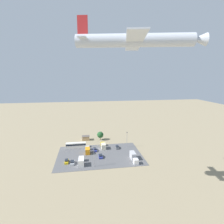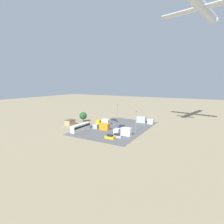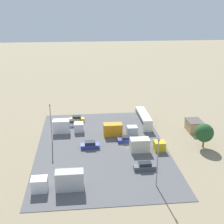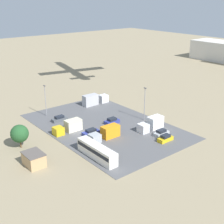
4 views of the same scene
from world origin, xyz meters
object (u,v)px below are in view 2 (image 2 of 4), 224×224
(bus, at_px, (81,127))
(parked_truck_0, at_px, (144,120))
(parked_car_0, at_px, (114,121))
(parked_car_4, at_px, (104,126))
(shed_building, at_px, (70,122))
(airplane, at_px, (202,8))
(parked_car_3, at_px, (117,136))
(parked_car_2, at_px, (122,127))
(parked_truck_2, at_px, (124,131))
(parked_truck_3, at_px, (104,122))
(parked_truck_1, at_px, (102,127))
(parked_car_1, at_px, (110,137))

(bus, distance_m, parked_truck_0, 36.06)
(parked_car_0, xyz_separation_m, parked_car_4, (13.13, 1.64, -0.03))
(shed_building, xyz_separation_m, airplane, (-16.70, 58.35, 50.84))
(airplane, bearing_deg, parked_car_3, -125.87)
(parked_car_2, relative_size, parked_truck_0, 0.46)
(bus, xyz_separation_m, parked_car_2, (-13.29, 15.05, -1.00))
(parked_truck_2, relative_size, parked_truck_3, 0.99)
(bus, distance_m, parked_truck_1, 10.21)
(shed_building, bearing_deg, parked_car_2, 105.26)
(bus, relative_size, parked_car_2, 2.76)
(parked_car_0, xyz_separation_m, parked_truck_0, (-5.42, 16.18, 0.99))
(parked_truck_1, bearing_deg, parked_car_1, -135.08)
(parked_car_0, bearing_deg, parked_truck_0, 108.53)
(parked_car_0, bearing_deg, bus, -10.68)
(parked_car_4, xyz_separation_m, parked_truck_0, (-18.55, 14.55, 1.02))
(parked_car_1, xyz_separation_m, parked_car_4, (-14.71, -11.95, -0.08))
(shed_building, height_order, parked_truck_1, parked_truck_1)
(bus, relative_size, parked_car_1, 2.85)
(shed_building, bearing_deg, parked_truck_0, 125.75)
(parked_car_1, height_order, parked_car_2, parked_car_1)
(bus, height_order, parked_truck_1, bus)
(parked_car_3, height_order, airplane, airplane)
(parked_car_1, relative_size, parked_truck_0, 0.45)
(bus, bearing_deg, parked_car_0, 79.32)
(parked_car_4, bearing_deg, parked_car_3, -130.90)
(parked_car_4, bearing_deg, parked_car_2, -75.28)
(parked_truck_0, relative_size, airplane, 0.24)
(parked_car_2, height_order, parked_car_4, parked_car_2)
(bus, relative_size, airplane, 0.31)
(shed_building, distance_m, parked_car_4, 18.97)
(parked_car_1, relative_size, parked_truck_1, 0.49)
(parked_truck_1, bearing_deg, parked_car_4, 19.97)
(parked_car_3, bearing_deg, bus, 87.54)
(parked_car_4, bearing_deg, parked_truck_3, 33.65)
(shed_building, distance_m, parked_truck_2, 32.92)
(parked_car_3, relative_size, parked_car_4, 0.94)
(bus, xyz_separation_m, parked_truck_1, (-6.66, 7.74, -0.28))
(parked_car_2, bearing_deg, parked_car_0, 44.23)
(parked_truck_1, xyz_separation_m, parked_truck_2, (3.22, 13.00, 0.13))
(parked_truck_1, bearing_deg, parked_truck_0, -29.61)
(parked_car_3, height_order, parked_truck_3, parked_truck_3)
(bus, distance_m, parked_car_0, 24.53)
(parked_car_1, xyz_separation_m, parked_car_2, (-17.04, -3.07, -0.03))
(bus, bearing_deg, shed_building, 154.04)
(parked_car_3, bearing_deg, parked_car_2, 18.61)
(parked_truck_3, bearing_deg, parked_truck_1, -152.22)
(parked_truck_2, bearing_deg, parked_car_3, 167.77)
(bus, distance_m, parked_truck_2, 21.03)
(parked_car_3, bearing_deg, parked_truck_3, 45.22)
(parked_car_3, relative_size, parked_truck_1, 0.50)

